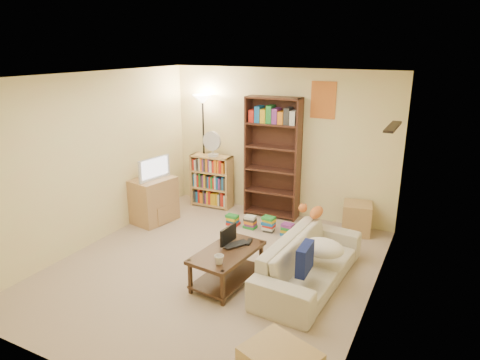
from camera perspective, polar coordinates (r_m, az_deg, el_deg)
The scene contains 18 objects.
room at distance 5.28m, azimuth -3.67°, elevation 4.12°, with size 4.50×4.54×2.52m.
sofa at distance 5.46m, azimuth 9.28°, elevation -10.70°, with size 0.88×1.98×0.57m, color beige.
navy_pillow at distance 4.96m, azimuth 8.64°, elevation -10.33°, with size 0.37×0.11×0.34m, color navy.
cream_blanket at distance 5.36m, azimuth 10.98°, elevation -8.89°, with size 0.52×0.37×0.22m, color silver.
tabby_cat at distance 6.02m, azimuth 9.84°, elevation -4.17°, with size 0.45×0.18×0.15m.
coffee_table at distance 5.38m, azimuth -1.72°, elevation -10.85°, with size 0.65×1.04×0.44m.
laptop at distance 5.39m, azimuth -0.27°, elevation -8.80°, with size 0.35×0.40×0.03m, color black.
laptop_screen at distance 5.41m, azimuth -1.56°, elevation -7.30°, with size 0.01×0.33×0.22m, color white.
mug at distance 4.99m, azimuth -2.81°, elevation -10.56°, with size 0.15×0.15×0.11m, color silver.
tv_remote at distance 5.50m, azimuth 1.19°, elevation -8.26°, with size 0.06×0.18×0.02m, color black.
tv_stand at distance 7.29m, azimuth -11.43°, elevation -2.64°, with size 0.50×0.70×0.75m, color tan.
television at distance 7.13m, azimuth -11.69°, elevation 1.59°, with size 0.20×0.65×0.37m, color black.
tall_bookshelf at distance 7.21m, azimuth 4.36°, elevation 3.34°, with size 0.94×0.35×2.05m.
short_bookshelf at distance 7.81m, azimuth -3.79°, elevation -0.13°, with size 0.76×0.34×0.96m.
desk_fan at distance 7.56m, azimuth -3.73°, elevation 4.88°, with size 0.34×0.19×0.45m.
floor_lamp at distance 7.71m, azimuth -4.96°, elevation 8.23°, with size 0.34×0.34×2.02m.
side_table at distance 6.99m, azimuth 15.31°, elevation -4.94°, with size 0.43×0.43×0.49m, color tan.
book_stacks at distance 6.85m, azimuth 4.06°, elevation -6.08°, with size 1.48×0.20×0.25m.
Camera 1 is at (2.62, -4.41, 2.84)m, focal length 32.00 mm.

